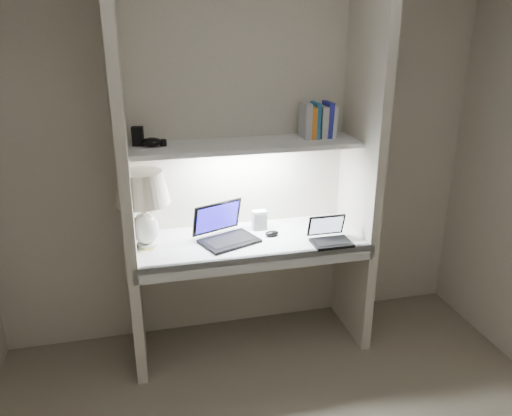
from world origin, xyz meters
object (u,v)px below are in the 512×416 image
object	(u,v)px
speaker	(259,220)
laptop_netbook	(330,236)
table_lamp	(143,197)
laptop_main	(225,232)
book_row	(318,121)

from	to	relation	value
speaker	laptop_netbook	bearing A→B (deg)	-38.01
table_lamp	laptop_main	distance (m)	0.55
table_lamp	speaker	bearing A→B (deg)	7.56
laptop_netbook	speaker	xyz separation A→B (m)	(-0.38, 0.30, 0.03)
laptop_main	speaker	bearing A→B (deg)	2.84
speaker	book_row	xyz separation A→B (m)	(0.38, 0.01, 0.64)
laptop_netbook	book_row	size ratio (longest dim) A/B	1.08
laptop_main	book_row	distance (m)	0.92
speaker	book_row	bearing A→B (deg)	3.02
book_row	speaker	bearing A→B (deg)	-177.82
laptop_main	laptop_netbook	bearing A→B (deg)	-38.33
table_lamp	book_row	distance (m)	1.19
table_lamp	speaker	xyz separation A→B (m)	(0.73, 0.10, -0.25)
table_lamp	book_row	world-z (taller)	book_row
table_lamp	laptop_main	bearing A→B (deg)	-2.18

